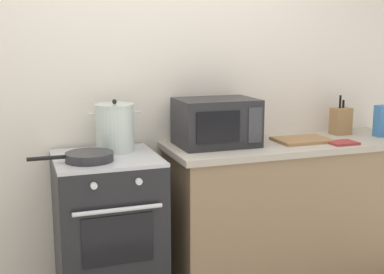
{
  "coord_description": "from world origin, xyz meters",
  "views": [
    {
      "loc": [
        -0.83,
        -2.25,
        1.58
      ],
      "look_at": [
        0.18,
        0.6,
        1.0
      ],
      "focal_mm": 47.03,
      "sensor_mm": 36.0,
      "label": 1
    }
  ],
  "objects_px": {
    "cutting_board": "(302,140)",
    "oven_mitt": "(343,143)",
    "pasta_box": "(381,121)",
    "frying_pan": "(88,157)",
    "microwave": "(216,122)",
    "knife_block": "(341,121)",
    "stock_pot": "(115,128)",
    "stove": "(108,231)"
  },
  "relations": [
    {
      "from": "pasta_box",
      "to": "frying_pan",
      "type": "bearing_deg",
      "value": -178.33
    },
    {
      "from": "stove",
      "to": "frying_pan",
      "type": "bearing_deg",
      "value": -141.9
    },
    {
      "from": "microwave",
      "to": "knife_block",
      "type": "xyz_separation_m",
      "value": [
        0.99,
        0.06,
        -0.05
      ]
    },
    {
      "from": "frying_pan",
      "to": "microwave",
      "type": "distance_m",
      "value": 0.86
    },
    {
      "from": "stove",
      "to": "frying_pan",
      "type": "height_order",
      "value": "frying_pan"
    },
    {
      "from": "frying_pan",
      "to": "microwave",
      "type": "relative_size",
      "value": 0.94
    },
    {
      "from": "microwave",
      "to": "stove",
      "type": "bearing_deg",
      "value": -173.75
    },
    {
      "from": "stove",
      "to": "frying_pan",
      "type": "xyz_separation_m",
      "value": [
        -0.11,
        -0.09,
        0.48
      ]
    },
    {
      "from": "pasta_box",
      "to": "oven_mitt",
      "type": "height_order",
      "value": "pasta_box"
    },
    {
      "from": "stock_pot",
      "to": "stove",
      "type": "bearing_deg",
      "value": -124.01
    },
    {
      "from": "cutting_board",
      "to": "knife_block",
      "type": "bearing_deg",
      "value": 19.33
    },
    {
      "from": "cutting_board",
      "to": "pasta_box",
      "type": "height_order",
      "value": "pasta_box"
    },
    {
      "from": "microwave",
      "to": "pasta_box",
      "type": "height_order",
      "value": "microwave"
    },
    {
      "from": "stove",
      "to": "pasta_box",
      "type": "distance_m",
      "value": 2.01
    },
    {
      "from": "stock_pot",
      "to": "frying_pan",
      "type": "height_order",
      "value": "stock_pot"
    },
    {
      "from": "stove",
      "to": "microwave",
      "type": "xyz_separation_m",
      "value": [
        0.72,
        0.08,
        0.61
      ]
    },
    {
      "from": "frying_pan",
      "to": "pasta_box",
      "type": "relative_size",
      "value": 2.13
    },
    {
      "from": "stock_pot",
      "to": "microwave",
      "type": "height_order",
      "value": "stock_pot"
    },
    {
      "from": "cutting_board",
      "to": "stove",
      "type": "bearing_deg",
      "value": -179.95
    },
    {
      "from": "microwave",
      "to": "cutting_board",
      "type": "distance_m",
      "value": 0.61
    },
    {
      "from": "knife_block",
      "to": "oven_mitt",
      "type": "xyz_separation_m",
      "value": [
        -0.2,
        -0.3,
        -0.09
      ]
    },
    {
      "from": "cutting_board",
      "to": "pasta_box",
      "type": "relative_size",
      "value": 1.64
    },
    {
      "from": "stove",
      "to": "frying_pan",
      "type": "distance_m",
      "value": 0.51
    },
    {
      "from": "frying_pan",
      "to": "cutting_board",
      "type": "bearing_deg",
      "value": 3.59
    },
    {
      "from": "microwave",
      "to": "pasta_box",
      "type": "distance_m",
      "value": 1.21
    },
    {
      "from": "pasta_box",
      "to": "microwave",
      "type": "bearing_deg",
      "value": 174.86
    },
    {
      "from": "stove",
      "to": "microwave",
      "type": "height_order",
      "value": "microwave"
    },
    {
      "from": "pasta_box",
      "to": "stock_pot",
      "type": "bearing_deg",
      "value": 175.34
    },
    {
      "from": "frying_pan",
      "to": "cutting_board",
      "type": "height_order",
      "value": "frying_pan"
    },
    {
      "from": "cutting_board",
      "to": "oven_mitt",
      "type": "relative_size",
      "value": 2.0
    },
    {
      "from": "stove",
      "to": "knife_block",
      "type": "distance_m",
      "value": 1.81
    },
    {
      "from": "knife_block",
      "to": "microwave",
      "type": "bearing_deg",
      "value": -176.41
    },
    {
      "from": "frying_pan",
      "to": "oven_mitt",
      "type": "distance_m",
      "value": 1.63
    },
    {
      "from": "frying_pan",
      "to": "pasta_box",
      "type": "bearing_deg",
      "value": 1.67
    },
    {
      "from": "stock_pot",
      "to": "frying_pan",
      "type": "relative_size",
      "value": 0.68
    },
    {
      "from": "cutting_board",
      "to": "knife_block",
      "type": "distance_m",
      "value": 0.43
    },
    {
      "from": "knife_block",
      "to": "oven_mitt",
      "type": "bearing_deg",
      "value": -123.12
    },
    {
      "from": "pasta_box",
      "to": "knife_block",
      "type": "bearing_deg",
      "value": 141.34
    },
    {
      "from": "knife_block",
      "to": "oven_mitt",
      "type": "relative_size",
      "value": 1.56
    },
    {
      "from": "cutting_board",
      "to": "pasta_box",
      "type": "xyz_separation_m",
      "value": [
        0.61,
        -0.03,
        0.1
      ]
    },
    {
      "from": "microwave",
      "to": "pasta_box",
      "type": "bearing_deg",
      "value": -5.14
    },
    {
      "from": "microwave",
      "to": "cutting_board",
      "type": "height_order",
      "value": "microwave"
    }
  ]
}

